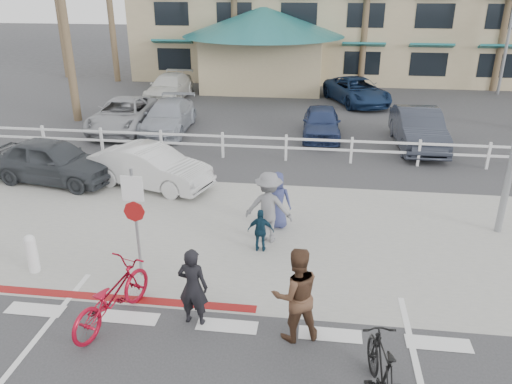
# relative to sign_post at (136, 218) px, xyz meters

# --- Properties ---
(ground) EXTENTS (140.00, 140.00, 0.00)m
(ground) POSITION_rel_sign_post_xyz_m (2.30, -2.20, -1.45)
(ground) COLOR #333335
(sidewalk_plaza) EXTENTS (22.00, 7.00, 0.01)m
(sidewalk_plaza) POSITION_rel_sign_post_xyz_m (2.30, 2.30, -1.44)
(sidewalk_plaza) COLOR gray
(sidewalk_plaza) RESTS_ON ground
(cross_street) EXTENTS (40.00, 5.00, 0.01)m
(cross_street) POSITION_rel_sign_post_xyz_m (2.30, 6.30, -1.45)
(cross_street) COLOR #333335
(cross_street) RESTS_ON ground
(parking_lot) EXTENTS (50.00, 16.00, 0.01)m
(parking_lot) POSITION_rel_sign_post_xyz_m (2.30, 15.80, -1.45)
(parking_lot) COLOR #333335
(parking_lot) RESTS_ON ground
(curb_red) EXTENTS (7.00, 0.25, 0.02)m
(curb_red) POSITION_rel_sign_post_xyz_m (-0.70, -1.00, -1.44)
(curb_red) COLOR maroon
(curb_red) RESTS_ON ground
(rail_fence) EXTENTS (29.40, 0.16, 1.00)m
(rail_fence) POSITION_rel_sign_post_xyz_m (2.80, 8.30, -0.95)
(rail_fence) COLOR silver
(rail_fence) RESTS_ON ground
(sign_post) EXTENTS (0.50, 0.10, 2.90)m
(sign_post) POSITION_rel_sign_post_xyz_m (0.00, 0.00, 0.00)
(sign_post) COLOR gray
(sign_post) RESTS_ON ground
(bollard_0) EXTENTS (0.26, 0.26, 0.95)m
(bollard_0) POSITION_rel_sign_post_xyz_m (-2.50, -0.20, -0.97)
(bollard_0) COLOR silver
(bollard_0) RESTS_ON ground
(bike_red) EXTENTS (1.38, 2.34, 1.16)m
(bike_red) POSITION_rel_sign_post_xyz_m (0.05, -1.71, -0.87)
(bike_red) COLOR maroon
(bike_red) RESTS_ON ground
(rider_red) EXTENTS (0.64, 0.46, 1.64)m
(rider_red) POSITION_rel_sign_post_xyz_m (1.64, -1.55, -0.63)
(rider_red) COLOR black
(rider_red) RESTS_ON ground
(bike_black) EXTENTS (0.79, 1.94, 1.13)m
(bike_black) POSITION_rel_sign_post_xyz_m (5.08, -3.07, -0.88)
(bike_black) COLOR black
(bike_black) RESTS_ON ground
(rider_black) EXTENTS (1.10, 0.97, 1.88)m
(rider_black) POSITION_rel_sign_post_xyz_m (3.62, -1.71, -0.51)
(rider_black) COLOR #513523
(rider_black) RESTS_ON ground
(pedestrian_a) EXTENTS (1.27, 0.80, 1.89)m
(pedestrian_a) POSITION_rel_sign_post_xyz_m (2.72, 2.00, -0.51)
(pedestrian_a) COLOR slate
(pedestrian_a) RESTS_ON ground
(pedestrian_child) EXTENTS (0.66, 0.28, 1.12)m
(pedestrian_child) POSITION_rel_sign_post_xyz_m (2.59, 1.43, -0.89)
(pedestrian_child) COLOR #0E293B
(pedestrian_child) RESTS_ON ground
(pedestrian_b) EXTENTS (0.79, 0.54, 1.58)m
(pedestrian_b) POSITION_rel_sign_post_xyz_m (2.86, 2.81, -0.66)
(pedestrian_b) COLOR navy
(pedestrian_b) RESTS_ON ground
(car_white_sedan) EXTENTS (4.31, 2.57, 1.34)m
(car_white_sedan) POSITION_rel_sign_post_xyz_m (-1.46, 5.18, -0.78)
(car_white_sedan) COLOR silver
(car_white_sedan) RESTS_ON ground
(car_red_compact) EXTENTS (4.53, 2.43, 1.47)m
(car_red_compact) POSITION_rel_sign_post_xyz_m (-4.82, 5.18, -0.72)
(car_red_compact) COLOR #303439
(car_red_compact) RESTS_ON ground
(lot_car_0) EXTENTS (2.57, 5.10, 1.39)m
(lot_car_0) POSITION_rel_sign_post_xyz_m (-4.85, 11.50, -0.76)
(lot_car_0) COLOR #95979C
(lot_car_0) RESTS_ON ground
(lot_car_1) EXTENTS (2.09, 4.69, 1.34)m
(lot_car_1) POSITION_rel_sign_post_xyz_m (-2.78, 11.55, -0.78)
(lot_car_1) COLOR #949AA5
(lot_car_1) RESTS_ON ground
(lot_car_2) EXTENTS (1.63, 3.90, 1.32)m
(lot_car_2) POSITION_rel_sign_post_xyz_m (3.97, 11.50, -0.79)
(lot_car_2) COLOR navy
(lot_car_2) RESTS_ON ground
(lot_car_3) EXTENTS (1.78, 4.76, 1.55)m
(lot_car_3) POSITION_rel_sign_post_xyz_m (7.81, 10.60, -0.67)
(lot_car_3) COLOR #292D38
(lot_car_3) RESTS_ON ground
(lot_car_4) EXTENTS (1.98, 4.71, 1.36)m
(lot_car_4) POSITION_rel_sign_post_xyz_m (-4.65, 17.98, -0.77)
(lot_car_4) COLOR silver
(lot_car_4) RESTS_ON ground
(lot_car_5) EXTENTS (3.94, 5.45, 1.38)m
(lot_car_5) POSITION_rel_sign_post_xyz_m (5.81, 18.19, -0.76)
(lot_car_5) COLOR #132649
(lot_car_5) RESTS_ON ground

